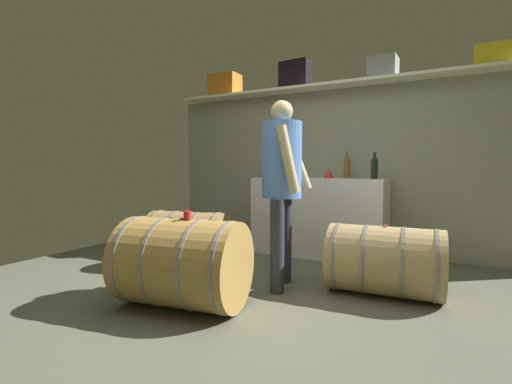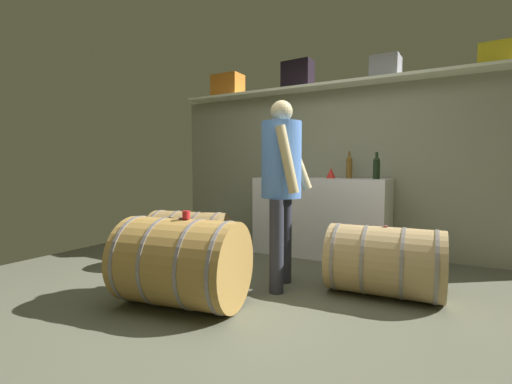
{
  "view_description": "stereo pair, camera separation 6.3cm",
  "coord_description": "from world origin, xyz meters",
  "px_view_note": "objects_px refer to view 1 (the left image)",
  "views": [
    {
      "loc": [
        1.23,
        -2.18,
        1.05
      ],
      "look_at": [
        -0.28,
        0.64,
        0.83
      ],
      "focal_mm": 24.97,
      "sensor_mm": 36.0,
      "label": 1
    },
    {
      "loc": [
        1.28,
        -2.15,
        1.05
      ],
      "look_at": [
        -0.28,
        0.64,
        0.83
      ],
      "focal_mm": 24.97,
      "sensor_mm": 36.0,
      "label": 2
    }
  ],
  "objects_px": {
    "tasting_cup": "(187,215)",
    "wine_barrel_flank": "(188,239)",
    "toolcase_orange": "(225,86)",
    "toolcase_yellow": "(493,56)",
    "wine_glass": "(293,170)",
    "wine_bottle_clear": "(264,166)",
    "winemaker_pouring": "(282,174)",
    "toolcase_black": "(295,75)",
    "wine_bottle_dark": "(374,167)",
    "wine_bottle_amber": "(347,167)",
    "work_cabinet": "(319,216)",
    "toolcase_grey": "(383,68)",
    "wine_barrel_far": "(384,260)",
    "red_funnel": "(329,173)",
    "wine_barrel_near": "(183,263)"
  },
  "relations": [
    {
      "from": "wine_bottle_clear",
      "to": "winemaker_pouring",
      "type": "relative_size",
      "value": 0.2
    },
    {
      "from": "toolcase_orange",
      "to": "wine_bottle_amber",
      "type": "xyz_separation_m",
      "value": [
        1.77,
        -0.1,
        -1.14
      ]
    },
    {
      "from": "toolcase_orange",
      "to": "toolcase_black",
      "type": "bearing_deg",
      "value": -0.37
    },
    {
      "from": "wine_bottle_amber",
      "to": "wine_barrel_far",
      "type": "bearing_deg",
      "value": -62.69
    },
    {
      "from": "red_funnel",
      "to": "wine_barrel_far",
      "type": "distance_m",
      "value": 1.55
    },
    {
      "from": "toolcase_black",
      "to": "wine_glass",
      "type": "height_order",
      "value": "toolcase_black"
    },
    {
      "from": "wine_bottle_clear",
      "to": "wine_barrel_near",
      "type": "height_order",
      "value": "wine_bottle_clear"
    },
    {
      "from": "wine_barrel_far",
      "to": "toolcase_grey",
      "type": "bearing_deg",
      "value": 97.34
    },
    {
      "from": "toolcase_yellow",
      "to": "winemaker_pouring",
      "type": "relative_size",
      "value": 0.2
    },
    {
      "from": "work_cabinet",
      "to": "tasting_cup",
      "type": "relative_size",
      "value": 26.08
    },
    {
      "from": "toolcase_yellow",
      "to": "wine_glass",
      "type": "xyz_separation_m",
      "value": [
        -1.99,
        -0.33,
        -1.14
      ]
    },
    {
      "from": "toolcase_yellow",
      "to": "tasting_cup",
      "type": "relative_size",
      "value": 5.46
    },
    {
      "from": "toolcase_orange",
      "to": "winemaker_pouring",
      "type": "distance_m",
      "value": 2.49
    },
    {
      "from": "toolcase_orange",
      "to": "work_cabinet",
      "type": "relative_size",
      "value": 0.27
    },
    {
      "from": "wine_barrel_flank",
      "to": "tasting_cup",
      "type": "relative_size",
      "value": 15.23
    },
    {
      "from": "wine_glass",
      "to": "wine_barrel_near",
      "type": "height_order",
      "value": "wine_glass"
    },
    {
      "from": "toolcase_yellow",
      "to": "wine_glass",
      "type": "distance_m",
      "value": 2.32
    },
    {
      "from": "work_cabinet",
      "to": "toolcase_yellow",
      "type": "bearing_deg",
      "value": 7.28
    },
    {
      "from": "wine_glass",
      "to": "wine_bottle_clear",
      "type": "bearing_deg",
      "value": -178.08
    },
    {
      "from": "work_cabinet",
      "to": "wine_bottle_dark",
      "type": "height_order",
      "value": "wine_bottle_dark"
    },
    {
      "from": "wine_bottle_dark",
      "to": "winemaker_pouring",
      "type": "bearing_deg",
      "value": -112.91
    },
    {
      "from": "toolcase_black",
      "to": "wine_barrel_far",
      "type": "distance_m",
      "value": 2.67
    },
    {
      "from": "red_funnel",
      "to": "winemaker_pouring",
      "type": "height_order",
      "value": "winemaker_pouring"
    },
    {
      "from": "toolcase_yellow",
      "to": "tasting_cup",
      "type": "distance_m",
      "value": 3.38
    },
    {
      "from": "toolcase_black",
      "to": "wine_barrel_near",
      "type": "xyz_separation_m",
      "value": [
        0.02,
        -2.26,
        -1.89
      ]
    },
    {
      "from": "wine_bottle_dark",
      "to": "wine_barrel_far",
      "type": "xyz_separation_m",
      "value": [
        0.28,
        -1.05,
        -0.76
      ]
    },
    {
      "from": "toolcase_black",
      "to": "red_funnel",
      "type": "distance_m",
      "value": 1.35
    },
    {
      "from": "toolcase_grey",
      "to": "tasting_cup",
      "type": "height_order",
      "value": "toolcase_grey"
    },
    {
      "from": "toolcase_orange",
      "to": "toolcase_yellow",
      "type": "xyz_separation_m",
      "value": [
        3.18,
        0.0,
        -0.04
      ]
    },
    {
      "from": "wine_bottle_amber",
      "to": "wine_bottle_clear",
      "type": "height_order",
      "value": "wine_bottle_clear"
    },
    {
      "from": "wine_barrel_near",
      "to": "wine_barrel_flank",
      "type": "height_order",
      "value": "wine_barrel_near"
    },
    {
      "from": "tasting_cup",
      "to": "wine_barrel_flank",
      "type": "bearing_deg",
      "value": 129.23
    },
    {
      "from": "wine_bottle_clear",
      "to": "red_funnel",
      "type": "height_order",
      "value": "wine_bottle_clear"
    },
    {
      "from": "winemaker_pouring",
      "to": "toolcase_black",
      "type": "bearing_deg",
      "value": -172.35
    },
    {
      "from": "wine_barrel_far",
      "to": "toolcase_yellow",
      "type": "bearing_deg",
      "value": 54.71
    },
    {
      "from": "toolcase_yellow",
      "to": "wine_bottle_clear",
      "type": "bearing_deg",
      "value": -168.44
    },
    {
      "from": "wine_bottle_dark",
      "to": "toolcase_yellow",
      "type": "bearing_deg",
      "value": 12.16
    },
    {
      "from": "wine_bottle_clear",
      "to": "wine_barrel_flank",
      "type": "relative_size",
      "value": 0.36
    },
    {
      "from": "wine_barrel_flank",
      "to": "toolcase_grey",
      "type": "bearing_deg",
      "value": 26.79
    },
    {
      "from": "red_funnel",
      "to": "wine_barrel_flank",
      "type": "height_order",
      "value": "red_funnel"
    },
    {
      "from": "tasting_cup",
      "to": "wine_barrel_far",
      "type": "bearing_deg",
      "value": 37.82
    },
    {
      "from": "winemaker_pouring",
      "to": "toolcase_grey",
      "type": "bearing_deg",
      "value": 148.63
    },
    {
      "from": "wine_bottle_dark",
      "to": "wine_bottle_clear",
      "type": "distance_m",
      "value": 1.31
    },
    {
      "from": "toolcase_yellow",
      "to": "wine_bottle_amber",
      "type": "relative_size",
      "value": 1.02
    },
    {
      "from": "toolcase_yellow",
      "to": "wine_barrel_far",
      "type": "bearing_deg",
      "value": -118.35
    },
    {
      "from": "tasting_cup",
      "to": "winemaker_pouring",
      "type": "bearing_deg",
      "value": 59.86
    },
    {
      "from": "work_cabinet",
      "to": "wine_barrel_far",
      "type": "relative_size",
      "value": 1.67
    },
    {
      "from": "toolcase_orange",
      "to": "tasting_cup",
      "type": "distance_m",
      "value": 2.94
    },
    {
      "from": "toolcase_grey",
      "to": "wine_barrel_flank",
      "type": "relative_size",
      "value": 0.34
    },
    {
      "from": "wine_barrel_far",
      "to": "wine_barrel_flank",
      "type": "xyz_separation_m",
      "value": [
        -1.95,
        -0.12,
        0.01
      ]
    }
  ]
}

